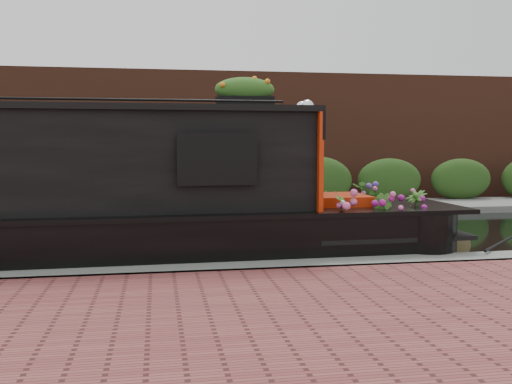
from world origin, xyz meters
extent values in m
plane|color=black|center=(0.00, 0.00, 0.00)|extent=(80.00, 80.00, 0.00)
cube|color=slate|center=(0.00, -3.30, 0.00)|extent=(40.00, 0.60, 0.50)
cube|color=slate|center=(0.00, 4.20, 0.00)|extent=(40.00, 2.40, 0.34)
cube|color=#254517|center=(0.00, 5.10, 0.00)|extent=(40.00, 1.10, 2.80)
cube|color=#592D1E|center=(0.00, 7.20, 0.00)|extent=(40.00, 1.00, 8.00)
cube|color=#BC2707|center=(2.05, -2.00, 1.54)|extent=(0.10, 1.89, 1.46)
cube|color=black|center=(0.62, -2.97, 1.62)|extent=(0.97, 0.05, 0.59)
cube|color=#BC2707|center=(2.62, -2.00, 0.76)|extent=(0.88, 0.99, 0.54)
sphere|color=white|center=(2.07, -2.15, 2.39)|extent=(0.19, 0.19, 0.19)
sphere|color=white|center=(2.07, -1.85, 2.39)|extent=(0.19, 0.19, 0.19)
cube|color=black|center=(1.14, -2.00, 2.44)|extent=(0.86, 0.31, 0.17)
ellipsoid|color=orange|center=(1.14, -2.00, 2.66)|extent=(0.94, 0.32, 0.26)
imported|color=#376A23|center=(2.41, -2.83, 0.82)|extent=(0.39, 0.43, 0.68)
imported|color=#376A23|center=(3.08, -2.73, 0.79)|extent=(0.40, 0.43, 0.62)
imported|color=#376A23|center=(3.39, -1.41, 0.82)|extent=(0.76, 0.71, 0.67)
imported|color=#376A23|center=(3.74, -2.38, 0.80)|extent=(0.47, 0.47, 0.63)
imported|color=#376A23|center=(2.69, -1.19, 0.80)|extent=(0.30, 0.37, 0.62)
cylinder|color=olive|center=(4.61, -2.00, 0.19)|extent=(0.38, 0.39, 0.38)
camera|label=1|loc=(-0.18, -10.55, 1.85)|focal=40.00mm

